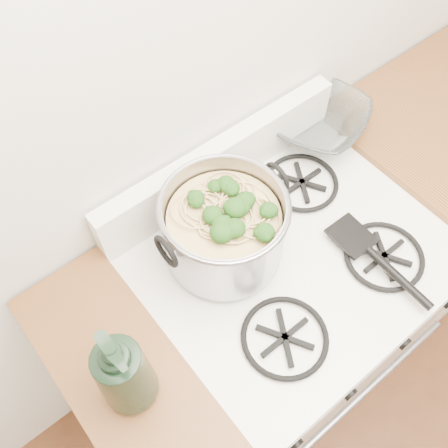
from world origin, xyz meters
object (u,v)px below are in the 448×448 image
at_px(gas_range, 278,323).
at_px(stock_pot, 224,229).
at_px(spatula, 352,234).
at_px(glass_bowl, 313,123).
at_px(bottle, 121,370).

height_order(gas_range, stock_pot, stock_pot).
relative_size(gas_range, stock_pot, 2.79).
bearing_deg(spatula, glass_bowl, 61.34).
xyz_separation_m(gas_range, bottle, (-0.51, -0.03, 0.63)).
relative_size(spatula, bottle, 1.03).
bearing_deg(stock_pot, spatula, -32.62).
bearing_deg(bottle, spatula, -3.21).
xyz_separation_m(gas_range, glass_bowl, (0.33, 0.28, 0.50)).
distance_m(gas_range, bottle, 0.81).
bearing_deg(stock_pot, glass_bowl, 18.97).
distance_m(spatula, bottle, 0.66).
xyz_separation_m(stock_pot, bottle, (-0.37, -0.15, 0.05)).
bearing_deg(gas_range, stock_pot, 138.91).
bearing_deg(glass_bowl, bottle, -159.71).
relative_size(gas_range, bottle, 3.07).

